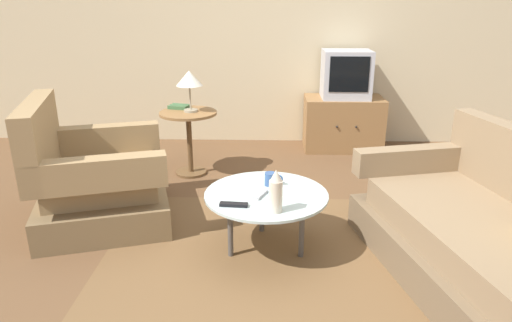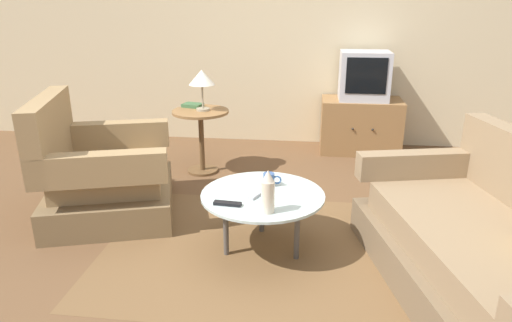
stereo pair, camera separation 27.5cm
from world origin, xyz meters
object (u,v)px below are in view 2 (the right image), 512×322
couch (493,254)px  coffee_table (263,198)px  vase (268,192)px  book (193,105)px  tv_remote_dark (227,204)px  side_table (201,128)px  mug (270,180)px  tv_stand (360,126)px  television (364,76)px  armchair (101,177)px  tv_remote_silver (256,195)px  table_lamp (202,79)px

couch → coffee_table: 1.40m
vase → book: 2.04m
coffee_table → tv_remote_dark: tv_remote_dark is taller
coffee_table → book: book is taller
couch → coffee_table: bearing=60.9°
couch → side_table: size_ratio=3.20×
couch → mug: size_ratio=15.87×
vase → coffee_table: bearing=102.5°
tv_stand → tv_remote_dark: 2.68m
book → side_table: bearing=-37.0°
mug → book: book is taller
television → mug: bearing=-111.0°
armchair → coffee_table: bearing=56.7°
mug → tv_remote_silver: bearing=-110.9°
tv_remote_silver → coffee_table: bearing=-16.6°
table_lamp → coffee_table: bearing=-62.9°
table_lamp → book: table_lamp is taller
coffee_table → vase: size_ratio=3.05×
vase → tv_remote_silver: bearing=113.2°
mug → book: bearing=122.4°
tv_stand → television: (0.00, -0.00, 0.55)m
armchair → couch: (2.65, -0.77, -0.03)m
armchair → vase: armchair is taller
tv_stand → mug: size_ratio=6.87×
tv_stand → mug: (-0.81, -2.12, 0.16)m
tv_remote_silver → television: bearing=2.3°
television → book: (-1.70, -0.71, -0.21)m
side_table → book: size_ratio=2.92×
couch → tv_remote_dark: bearing=70.2°
armchair → coffee_table: size_ratio=1.46×
armchair → coffee_table: (1.31, -0.39, 0.07)m
side_table → tv_remote_dark: bearing=-71.2°
coffee_table → television: 2.46m
mug → book: 1.67m
tv_stand → vase: bearing=-107.3°
coffee_table → side_table: size_ratio=1.32×
armchair → tv_remote_silver: armchair is taller
table_lamp → tv_stand: bearing=28.2°
coffee_table → television: size_ratio=1.59×
side_table → book: (-0.11, 0.14, 0.19)m
side_table → book: bearing=128.2°
tv_stand → table_lamp: 1.89m
book → television: bearing=37.4°
couch → book: couch is taller
table_lamp → tv_remote_dark: (0.53, -1.62, -0.50)m
armchair → side_table: (0.56, 1.02, 0.14)m
tv_remote_silver → vase: bearing=-133.5°
side_table → tv_remote_silver: (0.71, -1.45, -0.03)m
couch → vase: size_ratio=7.38×
side_table → tv_remote_dark: side_table is taller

